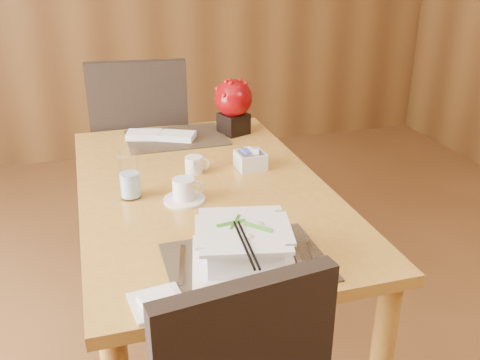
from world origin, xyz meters
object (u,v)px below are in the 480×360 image
object	(u,v)px
dining_table	(203,209)
coffee_cup	(184,192)
sugar_caddy	(250,160)
bread_plate	(158,303)
water_glass	(129,175)
berry_decor	(233,103)
soup_setting	(243,247)
far_chair	(142,145)
creamer_jug	(194,165)

from	to	relation	value
dining_table	coffee_cup	size ratio (longest dim) A/B	10.21
coffee_cup	sugar_caddy	distance (m)	0.38
bread_plate	water_glass	bearing A→B (deg)	89.73
dining_table	berry_decor	xyz separation A→B (m)	(0.28, 0.54, 0.24)
coffee_cup	soup_setting	bearing A→B (deg)	-79.77
soup_setting	sugar_caddy	size ratio (longest dim) A/B	3.08
berry_decor	far_chair	xyz separation A→B (m)	(-0.40, 0.37, -0.29)
dining_table	berry_decor	size ratio (longest dim) A/B	5.82
water_glass	sugar_caddy	xyz separation A→B (m)	(0.49, 0.14, -0.05)
berry_decor	bread_plate	size ratio (longest dim) A/B	1.95
dining_table	bread_plate	xyz separation A→B (m)	(-0.27, -0.67, 0.10)
coffee_cup	far_chair	world-z (taller)	far_chair
sugar_caddy	far_chair	bearing A→B (deg)	113.36
creamer_jug	sugar_caddy	world-z (taller)	sugar_caddy
soup_setting	coffee_cup	size ratio (longest dim) A/B	2.31
soup_setting	sugar_caddy	xyz separation A→B (m)	(0.23, 0.67, -0.02)
soup_setting	coffee_cup	bearing A→B (deg)	112.55
soup_setting	berry_decor	size ratio (longest dim) A/B	1.32
soup_setting	water_glass	size ratio (longest dim) A/B	1.95
dining_table	coffee_cup	world-z (taller)	coffee_cup
creamer_jug	bread_plate	size ratio (longest dim) A/B	0.68
soup_setting	bread_plate	xyz separation A→B (m)	(-0.26, -0.12, -0.05)
soup_setting	creamer_jug	bearing A→B (deg)	101.80
coffee_cup	berry_decor	distance (m)	0.76
sugar_caddy	bread_plate	xyz separation A→B (m)	(-0.49, -0.78, -0.03)
far_chair	water_glass	bearing A→B (deg)	88.02
bread_plate	creamer_jug	bearing A→B (deg)	71.69
water_glass	bread_plate	bearing A→B (deg)	-90.27
soup_setting	coffee_cup	distance (m)	0.45
sugar_caddy	bread_plate	world-z (taller)	sugar_caddy
soup_setting	far_chair	xyz separation A→B (m)	(-0.11, 1.47, -0.20)
coffee_cup	water_glass	xyz separation A→B (m)	(-0.18, 0.08, 0.05)
water_glass	sugar_caddy	distance (m)	0.51
coffee_cup	creamer_jug	size ratio (longest dim) A/B	1.64
soup_setting	far_chair	size ratio (longest dim) A/B	0.32
soup_setting	bread_plate	size ratio (longest dim) A/B	2.57
soup_setting	water_glass	distance (m)	0.59
berry_decor	bread_plate	world-z (taller)	berry_decor
soup_setting	sugar_caddy	world-z (taller)	soup_setting
soup_setting	berry_decor	bearing A→B (deg)	87.68
coffee_cup	sugar_caddy	xyz separation A→B (m)	(0.31, 0.22, -0.00)
dining_table	creamer_jug	bearing A→B (deg)	91.67
coffee_cup	creamer_jug	xyz separation A→B (m)	(0.09, 0.24, -0.00)
creamer_jug	berry_decor	world-z (taller)	berry_decor
creamer_jug	sugar_caddy	size ratio (longest dim) A/B	0.81
sugar_caddy	bread_plate	distance (m)	0.93
sugar_caddy	creamer_jug	bearing A→B (deg)	175.05
sugar_caddy	berry_decor	bearing A→B (deg)	82.95
dining_table	sugar_caddy	distance (m)	0.28
creamer_jug	berry_decor	bearing A→B (deg)	70.75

